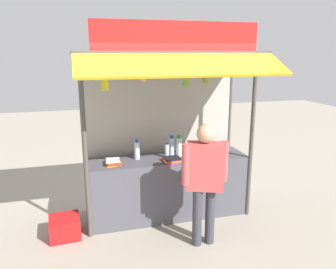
% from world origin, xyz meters
% --- Properties ---
extents(ground_plane, '(20.00, 20.00, 0.00)m').
position_xyz_m(ground_plane, '(0.00, 0.00, 0.00)').
color(ground_plane, '#9E9384').
extents(stall_counter, '(2.33, 0.61, 0.90)m').
position_xyz_m(stall_counter, '(0.00, 0.00, 0.45)').
color(stall_counter, '#4C4C56').
rests_on(stall_counter, ground).
extents(stall_structure, '(2.53, 1.48, 2.76)m').
position_xyz_m(stall_structure, '(0.00, 0.12, 1.66)').
color(stall_structure, '#4C4742').
rests_on(stall_structure, ground).
extents(water_bottle_center, '(0.08, 0.08, 0.28)m').
position_xyz_m(water_bottle_center, '(-0.44, 0.07, 1.04)').
color(water_bottle_center, silver).
rests_on(water_bottle_center, stall_counter).
extents(water_bottle_mid_left, '(0.08, 0.08, 0.30)m').
position_xyz_m(water_bottle_mid_left, '(0.09, 0.11, 1.05)').
color(water_bottle_mid_left, silver).
rests_on(water_bottle_mid_left, stall_counter).
extents(water_bottle_front_right, '(0.06, 0.06, 0.22)m').
position_xyz_m(water_bottle_front_right, '(-0.01, 0.02, 1.01)').
color(water_bottle_front_right, silver).
rests_on(water_bottle_front_right, stall_counter).
extents(water_bottle_rear_center, '(0.09, 0.09, 0.31)m').
position_xyz_m(water_bottle_rear_center, '(0.18, 0.05, 1.05)').
color(water_bottle_rear_center, silver).
rests_on(water_bottle_rear_center, stall_counter).
extents(magazine_stack_back_right, '(0.22, 0.26, 0.07)m').
position_xyz_m(magazine_stack_back_right, '(-0.80, -0.08, 0.94)').
color(magazine_stack_back_right, yellow).
rests_on(magazine_stack_back_right, stall_counter).
extents(magazine_stack_far_left, '(0.25, 0.26, 0.05)m').
position_xyz_m(magazine_stack_far_left, '(0.01, -0.18, 0.93)').
color(magazine_stack_far_left, purple).
rests_on(magazine_stack_far_left, stall_counter).
extents(banana_bunch_inner_right, '(0.11, 0.11, 0.34)m').
position_xyz_m(banana_bunch_inner_right, '(-0.89, -0.40, 2.03)').
color(banana_bunch_inner_right, '#332D23').
extents(banana_bunch_rightmost, '(0.10, 0.10, 0.31)m').
position_xyz_m(banana_bunch_rightmost, '(0.12, -0.40, 2.05)').
color(banana_bunch_rightmost, '#332D23').
extents(banana_bunch_leftmost, '(0.11, 0.11, 0.29)m').
position_xyz_m(banana_bunch_leftmost, '(0.40, -0.40, 2.08)').
color(banana_bunch_leftmost, '#332D23').
extents(banana_bunch_inner_left, '(0.08, 0.08, 0.23)m').
position_xyz_m(banana_bunch_inner_left, '(-0.42, -0.40, 2.11)').
color(banana_bunch_inner_left, '#332D23').
extents(vendor_person, '(0.60, 0.34, 1.57)m').
position_xyz_m(vendor_person, '(0.23, -0.87, 0.95)').
color(vendor_person, '#383842').
rests_on(vendor_person, ground).
extents(plastic_crate, '(0.42, 0.42, 0.27)m').
position_xyz_m(plastic_crate, '(-1.49, -0.23, 0.14)').
color(plastic_crate, red).
rests_on(plastic_crate, ground).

